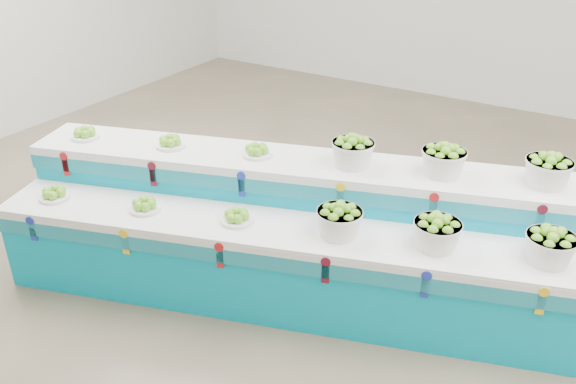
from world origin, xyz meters
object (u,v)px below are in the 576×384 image
(basket_upper_right, at_px, (548,170))
(basket_lower_left, at_px, (339,220))
(display_stand, at_px, (288,232))
(plate_upper_mid, at_px, (170,141))

(basket_upper_right, bearing_deg, basket_lower_left, -141.02)
(display_stand, xyz_separation_m, basket_upper_right, (1.68, 0.82, 0.63))
(display_stand, relative_size, basket_upper_right, 13.45)
(basket_lower_left, relative_size, basket_upper_right, 1.00)
(basket_lower_left, distance_m, plate_upper_mid, 1.63)
(basket_lower_left, bearing_deg, display_stand, 165.85)
(plate_upper_mid, distance_m, basket_upper_right, 2.92)
(plate_upper_mid, bearing_deg, basket_lower_left, -2.36)
(display_stand, relative_size, basket_lower_left, 13.45)
(basket_lower_left, bearing_deg, basket_upper_right, 38.98)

